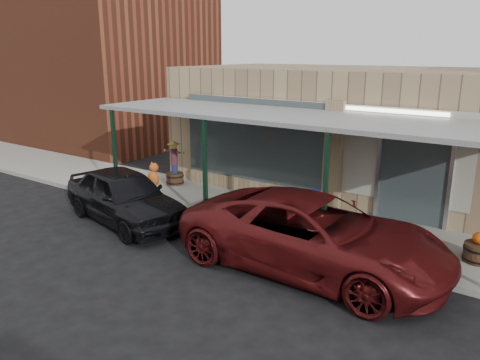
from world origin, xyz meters
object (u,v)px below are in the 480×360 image
Objects in this scene: handicap_sign at (315,208)px; car_maroon at (313,234)px; barrel_scarecrow at (175,169)px; parked_sedan at (125,196)px; barrel_pumpkin at (479,250)px.

handicap_sign is 0.23× the size of car_maroon.
parked_sedan is (1.18, -3.37, 0.09)m from barrel_scarecrow.
parked_sedan is at bearing -89.06° from barrel_scarecrow.
car_maroon is (5.78, 0.29, 0.06)m from parked_sedan.
handicap_sign is at bearing -62.40° from parked_sedan.
barrel_scarecrow is at bearing 175.84° from handicap_sign.
barrel_pumpkin is 3.78m from car_maroon.
parked_sedan reaches higher than barrel_pumpkin.
car_maroon reaches higher than barrel_pumpkin.
handicap_sign is 1.24m from car_maroon.
barrel_scarecrow reaches higher than barrel_pumpkin.
barrel_scarecrow reaches higher than parked_sedan.
handicap_sign is 0.28× the size of parked_sedan.
car_maroon is at bearing -144.00° from barrel_pumpkin.
car_maroon is (-3.04, -2.21, 0.42)m from barrel_pumpkin.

